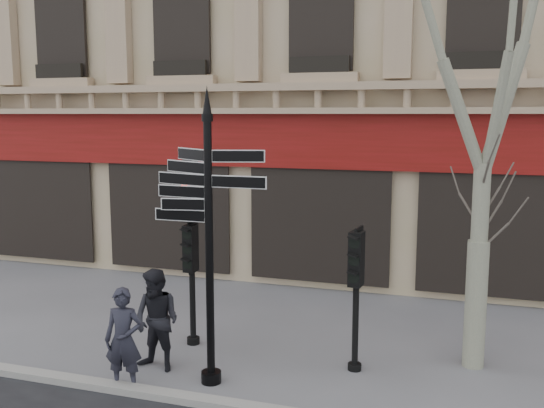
{
  "coord_description": "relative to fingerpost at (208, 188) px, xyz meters",
  "views": [
    {
      "loc": [
        3.29,
        -9.03,
        4.23
      ],
      "look_at": [
        0.19,
        0.6,
        2.72
      ],
      "focal_mm": 40.0,
      "sensor_mm": 36.0,
      "label": 1
    }
  ],
  "objects": [
    {
      "name": "ground",
      "position": [
        0.42,
        0.66,
        -3.12
      ],
      "size": [
        80.0,
        80.0,
        0.0
      ],
      "primitive_type": "plane",
      "color": "#58585D",
      "rests_on": "ground"
    },
    {
      "name": "kerb",
      "position": [
        0.42,
        -0.74,
        -3.06
      ],
      "size": [
        80.0,
        0.25,
        0.12
      ],
      "primitive_type": "cube",
      "color": "gray",
      "rests_on": "ground"
    },
    {
      "name": "fingerpost",
      "position": [
        0.0,
        0.0,
        0.0
      ],
      "size": [
        2.25,
        2.25,
        4.64
      ],
      "rotation": [
        0.0,
        0.0,
        -0.17
      ],
      "color": "black",
      "rests_on": "ground"
    },
    {
      "name": "traffic_signal_main",
      "position": [
        -0.97,
        1.41,
        -0.95
      ],
      "size": [
        0.38,
        0.27,
        3.43
      ],
      "rotation": [
        0.0,
        0.0,
        -0.01
      ],
      "color": "black",
      "rests_on": "ground"
    },
    {
      "name": "traffic_signal_secondary",
      "position": [
        2.09,
        1.17,
        -1.47
      ],
      "size": [
        0.42,
        0.32,
        2.36
      ],
      "rotation": [
        0.0,
        0.0,
        -0.1
      ],
      "color": "black",
      "rests_on": "ground"
    },
    {
      "name": "plane_tree",
      "position": [
        3.97,
        1.94,
        2.75
      ],
      "size": [
        3.15,
        3.15,
        8.36
      ],
      "color": "gray",
      "rests_on": "ground"
    },
    {
      "name": "pedestrian_a",
      "position": [
        -1.17,
        -0.64,
        -2.31
      ],
      "size": [
        0.65,
        0.49,
        1.62
      ],
      "primitive_type": "imported",
      "rotation": [
        0.0,
        0.0,
        0.18
      ],
      "color": "#20202A",
      "rests_on": "ground"
    },
    {
      "name": "pedestrian_b",
      "position": [
        -1.05,
        0.19,
        -2.26
      ],
      "size": [
        0.92,
        0.77,
        1.71
      ],
      "primitive_type": "imported",
      "rotation": [
        0.0,
        0.0,
        -0.16
      ],
      "color": "black",
      "rests_on": "ground"
    }
  ]
}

